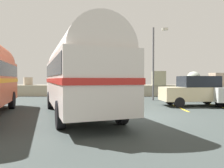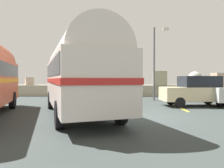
% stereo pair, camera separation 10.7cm
% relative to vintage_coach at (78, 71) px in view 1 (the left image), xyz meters
% --- Properties ---
extents(ground, '(32.00, 26.00, 0.02)m').
position_rel_vintage_coach_xyz_m(ground, '(2.60, -0.40, -2.04)').
color(ground, '#303736').
extents(breakwater, '(31.36, 2.23, 2.46)m').
position_rel_vintage_coach_xyz_m(breakwater, '(3.04, 11.39, -1.31)').
color(breakwater, '#A69F87').
rests_on(breakwater, ground).
extents(vintage_coach, '(5.26, 8.88, 3.70)m').
position_rel_vintage_coach_xyz_m(vintage_coach, '(0.00, 0.00, 0.00)').
color(vintage_coach, black).
rests_on(vintage_coach, ground).
extents(parked_car_nearest, '(4.24, 2.08, 1.86)m').
position_rel_vintage_coach_xyz_m(parked_car_nearest, '(6.75, 3.42, -1.08)').
color(parked_car_nearest, black).
rests_on(parked_car_nearest, ground).
extents(lamp_post, '(1.22, 0.31, 5.74)m').
position_rel_vintage_coach_xyz_m(lamp_post, '(4.88, 6.91, 1.22)').
color(lamp_post, '#5B5B60').
rests_on(lamp_post, ground).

